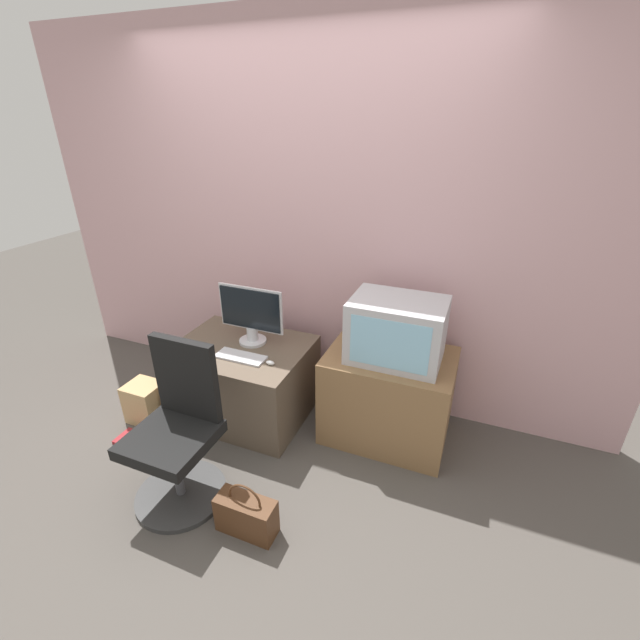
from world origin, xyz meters
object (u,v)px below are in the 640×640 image
(keyboard, at_px, (241,357))
(cardboard_box_lower, at_px, (146,402))
(mouse, at_px, (270,363))
(book, at_px, (131,439))
(office_chair, at_px, (178,437))
(main_monitor, at_px, (251,315))
(crt_tv, at_px, (397,330))
(handbag, at_px, (246,515))

(keyboard, xyz_separation_m, cardboard_box_lower, (-0.69, -0.22, -0.41))
(keyboard, xyz_separation_m, mouse, (0.22, -0.00, 0.01))
(book, bearing_deg, office_chair, -17.49)
(main_monitor, bearing_deg, keyboard, -81.17)
(book, bearing_deg, mouse, 27.17)
(office_chair, bearing_deg, main_monitor, 91.00)
(crt_tv, height_order, handbag, crt_tv)
(mouse, bearing_deg, handbag, -72.85)
(crt_tv, xyz_separation_m, cardboard_box_lower, (-1.66, -0.48, -0.67))
(mouse, bearing_deg, office_chair, -110.59)
(main_monitor, xyz_separation_m, crt_tv, (1.00, 0.04, 0.05))
(keyboard, bearing_deg, cardboard_box_lower, -162.74)
(handbag, xyz_separation_m, book, (-1.10, 0.30, -0.10))
(office_chair, relative_size, book, 5.43)
(cardboard_box_lower, xyz_separation_m, book, (0.05, -0.23, -0.13))
(main_monitor, bearing_deg, book, -132.38)
(main_monitor, relative_size, office_chair, 0.51)
(office_chair, relative_size, cardboard_box_lower, 3.27)
(mouse, distance_m, book, 1.12)
(book, bearing_deg, cardboard_box_lower, 102.13)
(keyboard, relative_size, book, 1.96)
(handbag, bearing_deg, mouse, 107.15)
(cardboard_box_lower, bearing_deg, office_chair, -32.45)
(main_monitor, height_order, mouse, main_monitor)
(office_chair, distance_m, handbag, 0.56)
(keyboard, distance_m, office_chair, 0.66)
(main_monitor, xyz_separation_m, handbag, (0.49, -0.97, -0.65))
(office_chair, bearing_deg, handbag, -12.87)
(mouse, xyz_separation_m, office_chair, (-0.24, -0.64, -0.16))
(cardboard_box_lower, relative_size, book, 1.66)
(mouse, height_order, book, mouse)
(book, bearing_deg, main_monitor, 47.62)
(keyboard, height_order, handbag, keyboard)
(mouse, relative_size, office_chair, 0.06)
(office_chair, bearing_deg, mouse, 69.41)
(office_chair, height_order, handbag, office_chair)
(keyboard, distance_m, crt_tv, 1.03)
(keyboard, relative_size, office_chair, 0.36)
(office_chair, xyz_separation_m, cardboard_box_lower, (-0.67, 0.43, -0.25))
(keyboard, height_order, office_chair, office_chair)
(crt_tv, relative_size, book, 3.26)
(cardboard_box_lower, bearing_deg, book, -77.87)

